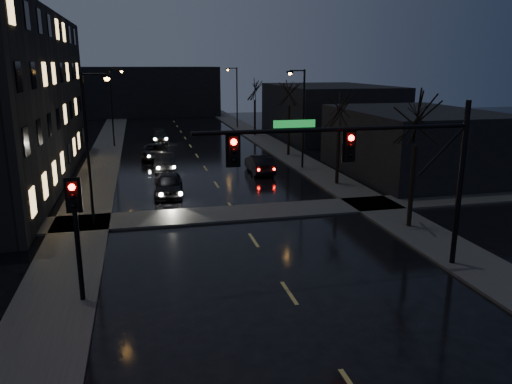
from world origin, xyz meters
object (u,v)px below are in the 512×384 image
oncoming_car_a (169,184)px  oncoming_car_b (165,162)px  oncoming_car_c (155,152)px  oncoming_car_d (160,136)px  lead_car (260,164)px

oncoming_car_a → oncoming_car_b: 8.26m
oncoming_car_c → oncoming_car_d: bearing=90.0°
oncoming_car_c → lead_car: lead_car is taller
oncoming_car_b → oncoming_car_c: oncoming_car_b is taller
oncoming_car_a → oncoming_car_d: bearing=94.2°
oncoming_car_d → lead_car: bearing=-69.5°
oncoming_car_b → oncoming_car_d: (0.32, 15.68, -0.05)m
oncoming_car_d → lead_car: lead_car is taller
oncoming_car_c → oncoming_car_d: 10.58m
oncoming_car_d → oncoming_car_a: bearing=-91.5°
oncoming_car_b → oncoming_car_c: (-0.57, 5.14, -0.00)m
oncoming_car_c → lead_car: (7.86, -7.85, 0.05)m
lead_car → oncoming_car_a: bearing=37.3°
oncoming_car_a → oncoming_car_c: size_ratio=0.88×
oncoming_car_c → lead_car: 11.11m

